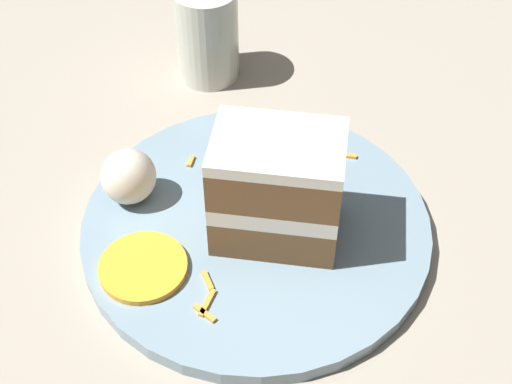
% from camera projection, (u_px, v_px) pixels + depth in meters
% --- Properties ---
extents(ground_plane, '(6.00, 6.00, 0.00)m').
position_uv_depth(ground_plane, '(263.00, 239.00, 0.65)').
color(ground_plane, '#4C4742').
rests_on(ground_plane, ground).
extents(dining_table, '(1.19, 1.03, 0.03)m').
position_uv_depth(dining_table, '(263.00, 230.00, 0.64)').
color(dining_table, gray).
rests_on(dining_table, ground).
extents(plate, '(0.30, 0.30, 0.01)m').
position_uv_depth(plate, '(256.00, 226.00, 0.61)').
color(plate, gray).
rests_on(plate, dining_table).
extents(cake_slice, '(0.12, 0.11, 0.10)m').
position_uv_depth(cake_slice, '(277.00, 188.00, 0.56)').
color(cake_slice, brown).
rests_on(cake_slice, plate).
extents(cream_dollop, '(0.05, 0.04, 0.05)m').
position_uv_depth(cream_dollop, '(129.00, 177.00, 0.61)').
color(cream_dollop, silver).
rests_on(cream_dollop, plate).
extents(orange_garnish, '(0.07, 0.07, 0.01)m').
position_uv_depth(orange_garnish, '(143.00, 267.00, 0.57)').
color(orange_garnish, orange).
rests_on(orange_garnish, plate).
extents(carrot_shreds_scatter, '(0.20, 0.18, 0.00)m').
position_uv_depth(carrot_shreds_scatter, '(233.00, 220.00, 0.61)').
color(carrot_shreds_scatter, orange).
rests_on(carrot_shreds_scatter, plate).
extents(drinking_glass, '(0.07, 0.07, 0.10)m').
position_uv_depth(drinking_glass, '(207.00, 40.00, 0.75)').
color(drinking_glass, beige).
rests_on(drinking_glass, dining_table).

